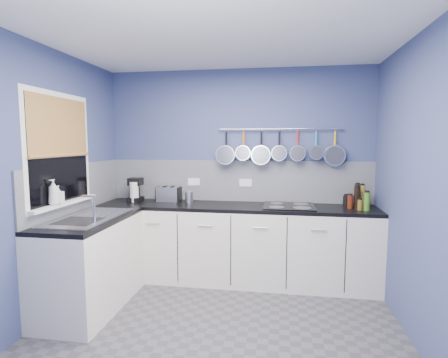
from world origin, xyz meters
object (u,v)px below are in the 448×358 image
(soap_bottle_b, at_px, (58,195))
(paper_towel, at_px, (134,192))
(soap_bottle_a, at_px, (54,192))
(toaster, at_px, (169,194))
(coffee_maker, at_px, (135,190))
(hob, at_px, (289,206))
(canister, at_px, (189,197))

(soap_bottle_b, relative_size, paper_towel, 0.71)
(soap_bottle_a, relative_size, toaster, 0.87)
(paper_towel, bearing_deg, soap_bottle_b, -105.75)
(soap_bottle_b, relative_size, coffee_maker, 0.60)
(soap_bottle_a, height_order, hob, soap_bottle_a)
(coffee_maker, bearing_deg, canister, 0.81)
(hob, bearing_deg, toaster, 174.86)
(soap_bottle_b, relative_size, canister, 1.24)
(soap_bottle_b, xyz_separation_m, toaster, (0.70, 1.15, -0.15))
(soap_bottle_a, height_order, paper_towel, soap_bottle_a)
(soap_bottle_a, bearing_deg, canister, 50.08)
(soap_bottle_b, height_order, toaster, soap_bottle_b)
(soap_bottle_a, height_order, toaster, soap_bottle_a)
(soap_bottle_b, bearing_deg, canister, 48.39)
(toaster, bearing_deg, canister, -13.05)
(coffee_maker, bearing_deg, soap_bottle_b, -104.87)
(paper_towel, bearing_deg, hob, -0.75)
(toaster, bearing_deg, soap_bottle_a, -120.26)
(paper_towel, distance_m, hob, 1.86)
(paper_towel, height_order, toaster, paper_towel)
(toaster, relative_size, canister, 1.99)
(soap_bottle_b, distance_m, coffee_maker, 1.13)
(soap_bottle_b, height_order, coffee_maker, soap_bottle_b)
(canister, bearing_deg, paper_towel, -176.13)
(toaster, relative_size, hob, 0.48)
(soap_bottle_a, height_order, canister, soap_bottle_a)
(paper_towel, xyz_separation_m, hob, (1.86, -0.02, -0.12))
(soap_bottle_b, xyz_separation_m, coffee_maker, (0.29, 1.08, -0.09))
(toaster, bearing_deg, paper_towel, -165.68)
(soap_bottle_b, height_order, canister, soap_bottle_b)
(coffee_maker, bearing_deg, hob, -1.79)
(soap_bottle_a, distance_m, toaster, 1.42)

